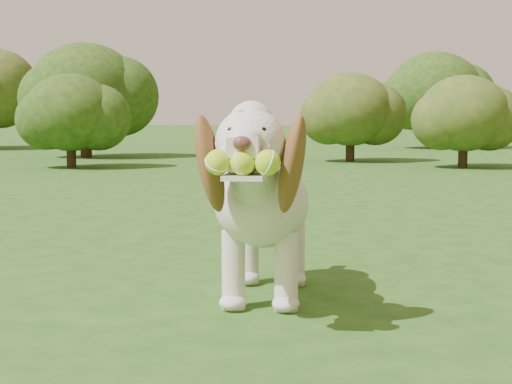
# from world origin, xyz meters

# --- Properties ---
(ground) EXTENTS (80.00, 80.00, 0.00)m
(ground) POSITION_xyz_m (0.00, 0.00, 0.00)
(ground) COLOR #1F4A15
(ground) RESTS_ON ground
(dog) EXTENTS (0.53, 1.33, 0.87)m
(dog) POSITION_xyz_m (-0.17, -0.63, 0.46)
(dog) COLOR silver
(dog) RESTS_ON ground
(shrub_a) EXTENTS (1.32, 1.32, 1.36)m
(shrub_a) POSITION_xyz_m (-4.64, 6.57, 0.80)
(shrub_a) COLOR #382314
(shrub_a) RESTS_ON ground
(shrub_b) EXTENTS (1.40, 1.40, 1.45)m
(shrub_b) POSITION_xyz_m (-0.84, 8.91, 0.85)
(shrub_b) COLOR #382314
(shrub_b) RESTS_ON ground
(shrub_i) EXTENTS (2.04, 2.04, 2.12)m
(shrub_i) POSITION_xyz_m (0.46, 13.86, 1.25)
(shrub_i) COLOR #382314
(shrub_i) RESTS_ON ground
(shrub_c) EXTENTS (1.30, 1.30, 1.35)m
(shrub_c) POSITION_xyz_m (0.91, 7.86, 0.79)
(shrub_c) COLOR #382314
(shrub_c) RESTS_ON ground
(shrub_e) EXTENTS (1.95, 1.95, 2.02)m
(shrub_e) POSITION_xyz_m (-5.54, 8.97, 1.19)
(shrub_e) COLOR #382314
(shrub_e) RESTS_ON ground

